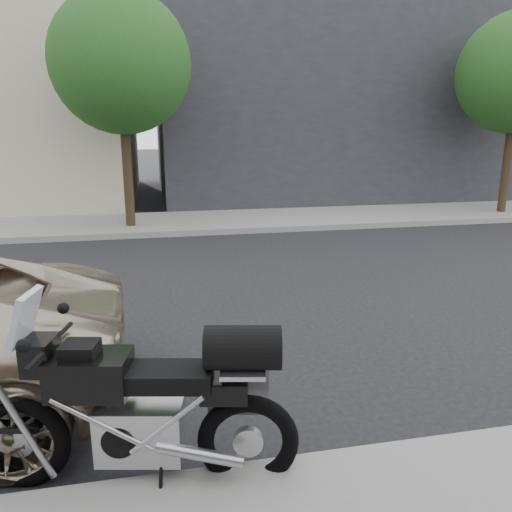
% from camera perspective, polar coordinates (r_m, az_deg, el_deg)
% --- Properties ---
extents(ground, '(120.00, 120.00, 0.00)m').
position_cam_1_polar(ground, '(7.82, -0.64, -5.10)').
color(ground, black).
rests_on(ground, ground).
extents(far_sidewalk, '(44.00, 3.00, 0.15)m').
position_cam_1_polar(far_sidewalk, '(14.04, -5.82, 3.91)').
color(far_sidewalk, gray).
rests_on(far_sidewalk, ground).
extents(far_building_dark, '(16.00, 11.00, 7.00)m').
position_cam_1_polar(far_building_dark, '(22.40, 10.72, 16.42)').
color(far_building_dark, '#27272C').
rests_on(far_building_dark, ground).
extents(street_tree_mid, '(3.40, 3.40, 5.70)m').
position_cam_1_polar(street_tree_mid, '(13.33, -15.21, 20.50)').
color(street_tree_mid, '#352718').
rests_on(street_tree_mid, far_sidewalk).
extents(motorcycle, '(2.41, 0.88, 1.54)m').
position_cam_1_polar(motorcycle, '(3.85, -11.50, -16.25)').
color(motorcycle, black).
rests_on(motorcycle, ground).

